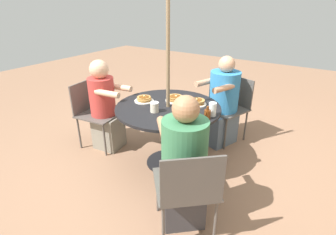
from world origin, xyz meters
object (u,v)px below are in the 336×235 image
at_px(patio_chair_south, 230,104).
at_px(diner_south, 221,105).
at_px(pancake_plate_c, 197,102).
at_px(drinking_glass_a, 212,109).
at_px(pancake_plate_b, 175,99).
at_px(diner_east, 183,169).
at_px(pancake_plate_a, 144,99).
at_px(patio_chair_east, 188,186).
at_px(patio_chair_north, 94,109).
at_px(diner_north, 105,108).
at_px(coffee_cup, 154,107).
at_px(patio_table, 168,117).
at_px(syrup_bottle, 207,114).

xyz_separation_m(patio_chair_south, diner_south, (0.17, -0.06, 0.03)).
height_order(pancake_plate_c, drinking_glass_a, drinking_glass_a).
xyz_separation_m(pancake_plate_b, pancake_plate_c, (-0.04, 0.26, -0.00)).
bearing_deg(diner_east, pancake_plate_a, 103.06).
bearing_deg(patio_chair_east, pancake_plate_b, 85.18).
distance_m(patio_chair_north, diner_east, 1.70).
xyz_separation_m(diner_north, diner_east, (0.54, 1.45, -0.00)).
bearing_deg(diner_south, pancake_plate_c, 104.04).
xyz_separation_m(diner_south, coffee_cup, (1.02, -0.32, 0.25)).
xyz_separation_m(diner_south, pancake_plate_c, (0.61, -0.06, 0.23)).
bearing_deg(patio_chair_south, patio_table, 90.00).
distance_m(patio_chair_north, patio_chair_south, 1.78).
relative_size(diner_north, drinking_glass_a, 8.26).
xyz_separation_m(patio_table, patio_chair_east, (0.78, 0.70, -0.09)).
xyz_separation_m(pancake_plate_b, drinking_glass_a, (0.14, 0.52, 0.04)).
height_order(patio_table, diner_east, diner_east).
bearing_deg(coffee_cup, patio_table, 170.14).
relative_size(patio_chair_south, diner_south, 0.73).
bearing_deg(diner_north, diner_east, 62.15).
xyz_separation_m(diner_east, syrup_bottle, (-0.60, -0.09, 0.24)).
distance_m(diner_south, drinking_glass_a, 0.86).
xyz_separation_m(patio_chair_east, coffee_cup, (-0.59, -0.73, 0.28)).
relative_size(patio_chair_east, patio_chair_south, 1.00).
bearing_deg(pancake_plate_c, patio_chair_east, 24.74).
distance_m(diner_south, coffee_cup, 1.10).
distance_m(patio_chair_east, coffee_cup, 0.98).
bearing_deg(patio_chair_north, patio_chair_south, 121.70).
distance_m(diner_north, coffee_cup, 0.87).
height_order(pancake_plate_b, syrup_bottle, syrup_bottle).
xyz_separation_m(patio_chair_east, drinking_glass_a, (-0.82, -0.19, 0.30)).
xyz_separation_m(pancake_plate_b, coffee_cup, (0.38, -0.01, 0.03)).
bearing_deg(patio_chair_north, diner_east, 64.86).
bearing_deg(patio_chair_south, pancake_plate_a, 76.36).
xyz_separation_m(diner_south, pancake_plate_b, (0.64, -0.31, 0.23)).
height_order(diner_east, patio_chair_south, diner_east).
relative_size(patio_chair_north, coffee_cup, 8.14).
distance_m(diner_north, syrup_bottle, 1.38).
bearing_deg(drinking_glass_a, diner_south, -164.94).
relative_size(patio_chair_north, pancake_plate_c, 3.84).
height_order(diner_south, syrup_bottle, diner_south).
bearing_deg(pancake_plate_b, pancake_plate_c, 98.79).
distance_m(patio_chair_north, patio_chair_east, 1.85).
bearing_deg(pancake_plate_b, coffee_cup, -1.66).
bearing_deg(diner_south, pancake_plate_a, 74.07).
xyz_separation_m(patio_chair_north, patio_chair_south, (-1.12, 1.39, 0.00)).
relative_size(pancake_plate_b, syrup_bottle, 1.68).
distance_m(diner_north, drinking_glass_a, 1.40).
relative_size(patio_chair_south, pancake_plate_c, 3.84).
distance_m(pancake_plate_c, syrup_bottle, 0.38).
relative_size(pancake_plate_a, pancake_plate_c, 1.00).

